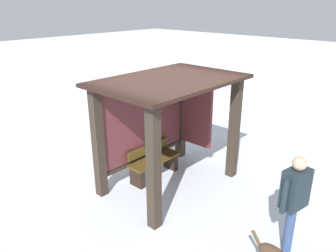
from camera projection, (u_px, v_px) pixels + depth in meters
name	position (u px, v px, depth m)	size (l,w,h in m)	color
ground_plane	(170.00, 184.00, 7.02)	(60.00, 60.00, 0.00)	white
bus_shelter	(165.00, 111.00, 6.69)	(2.87, 1.94, 2.29)	#352A20
bench_left_inside	(154.00, 163.00, 7.20)	(1.25, 0.41, 0.72)	#513D16
person_walking	(294.00, 197.00, 4.87)	(0.62, 0.34, 1.60)	#1F2C32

